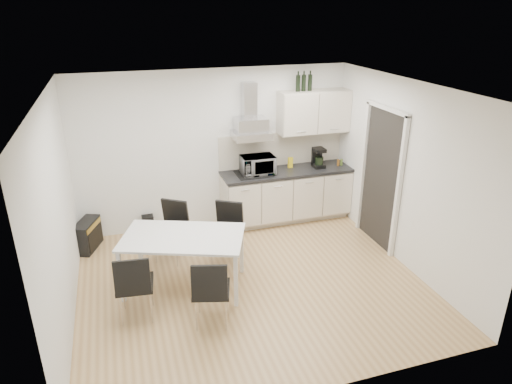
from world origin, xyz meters
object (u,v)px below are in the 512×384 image
chair_far_left (170,232)px  guitar_amp (88,235)px  dining_table (183,241)px  chair_far_right (226,234)px  chair_near_right (211,290)px  floor_speaker (148,224)px  kitchenette (288,174)px  chair_near_left (135,285)px

chair_far_left → guitar_amp: size_ratio=1.48×
chair_far_left → guitar_amp: 1.39m
dining_table → chair_far_left: 0.80m
chair_far_right → chair_near_right: 1.40m
chair_far_right → floor_speaker: bearing=-19.9°
kitchenette → guitar_amp: size_ratio=4.23×
chair_far_left → floor_speaker: size_ratio=2.87×
kitchenette → chair_far_right: kitchenette is taller
chair_near_right → kitchenette: bearing=67.9°
kitchenette → chair_near_left: size_ratio=2.86×
dining_table → chair_far_left: chair_far_left is taller
floor_speaker → guitar_amp: bearing=-164.4°
dining_table → chair_far_left: size_ratio=1.99×
chair_near_left → dining_table: bearing=41.8°
dining_table → chair_near_right: 0.89m
chair_near_left → guitar_amp: size_ratio=1.48×
kitchenette → floor_speaker: kitchenette is taller
kitchenette → dining_table: 2.57m
chair_near_left → kitchenette: bearing=43.3°
chair_near_right → guitar_amp: chair_near_right is taller
dining_table → chair_near_left: size_ratio=1.99×
guitar_amp → floor_speaker: 0.96m
dining_table → chair_near_left: chair_near_left is taller
chair_far_left → chair_near_right: (0.26, -1.60, 0.00)m
chair_near_right → floor_speaker: 2.62m
chair_far_left → chair_far_right: bearing=-166.7°
chair_near_left → chair_near_right: size_ratio=1.00×
chair_near_left → floor_speaker: (0.32, 2.18, -0.29)m
dining_table → floor_speaker: bearing=122.0°
chair_far_left → guitar_amp: (-1.18, 0.70, -0.21)m
chair_far_left → dining_table: bearing=130.4°
kitchenette → chair_far_left: size_ratio=2.86×
dining_table → guitar_amp: size_ratio=2.94×
guitar_amp → chair_near_left: bearing=-50.8°
dining_table → chair_near_right: (0.18, -0.84, -0.24)m
chair_near_right → chair_far_right: bearing=84.9°
dining_table → floor_speaker: 1.82m
chair_near_right → chair_far_left: bearing=115.1°
chair_near_right → floor_speaker: (-0.51, 2.55, -0.29)m
dining_table → chair_near_right: size_ratio=1.99×
chair_far_left → chair_near_right: same height
chair_near_left → guitar_amp: bearing=114.0°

